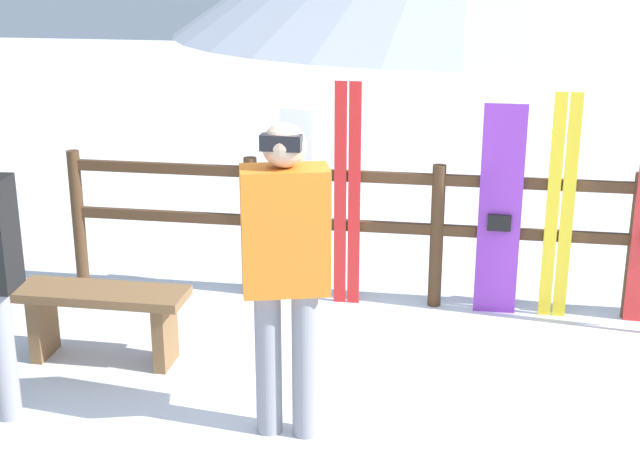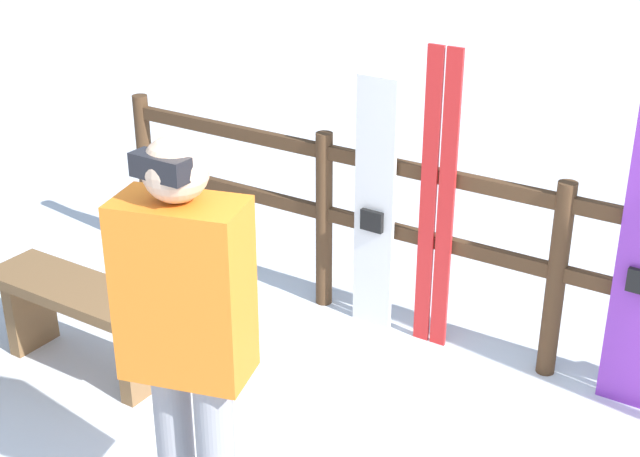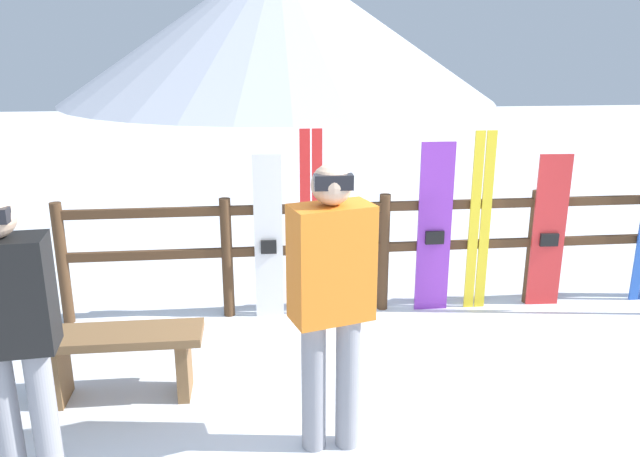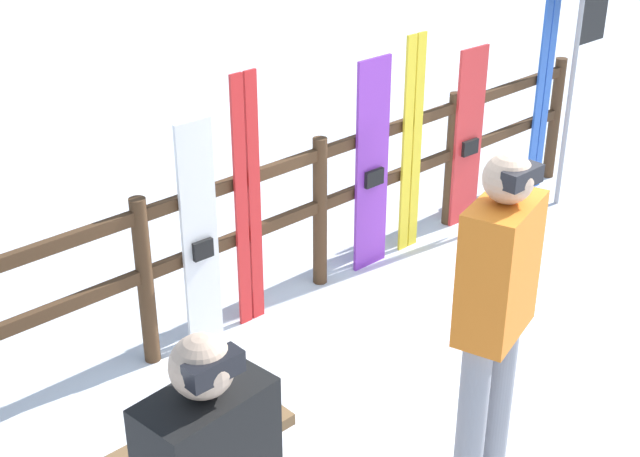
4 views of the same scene
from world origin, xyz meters
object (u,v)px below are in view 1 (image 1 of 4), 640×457
object	(u,v)px
snowboard_white	(297,208)
snowboard_purple	(500,212)
person_orange	(285,261)
bench	(102,310)
ski_pair_yellow	(560,208)
ski_pair_red	(347,196)

from	to	relation	value
snowboard_white	snowboard_purple	size ratio (longest dim) A/B	0.95
person_orange	bench	bearing A→B (deg)	153.12
snowboard_white	snowboard_purple	world-z (taller)	snowboard_purple
snowboard_white	ski_pair_yellow	xyz separation A→B (m)	(1.91, 0.00, 0.09)
snowboard_white	ski_pair_yellow	size ratio (longest dim) A/B	0.90
bench	person_orange	size ratio (longest dim) A/B	0.64
ski_pair_red	snowboard_purple	world-z (taller)	ski_pair_red
person_orange	ski_pair_red	size ratio (longest dim) A/B	1.04
bench	person_orange	xyz separation A→B (m)	(1.37, -0.70, 0.67)
snowboard_white	ski_pair_yellow	world-z (taller)	ski_pair_yellow
snowboard_purple	ski_pair_yellow	size ratio (longest dim) A/B	0.94
bench	snowboard_white	bearing A→B (deg)	49.72
ski_pair_yellow	bench	bearing A→B (deg)	-157.16
snowboard_white	ski_pair_yellow	distance (m)	1.92
bench	ski_pair_red	bearing A→B (deg)	41.07
snowboard_white	ski_pair_red	distance (m)	0.39
ski_pair_red	snowboard_purple	bearing A→B (deg)	-0.17
ski_pair_red	snowboard_white	bearing A→B (deg)	-179.48
person_orange	ski_pair_red	xyz separation A→B (m)	(0.06, 1.95, -0.18)
ski_pair_yellow	snowboard_purple	bearing A→B (deg)	-179.54
person_orange	ski_pair_yellow	world-z (taller)	person_orange
person_orange	snowboard_purple	bearing A→B (deg)	58.78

